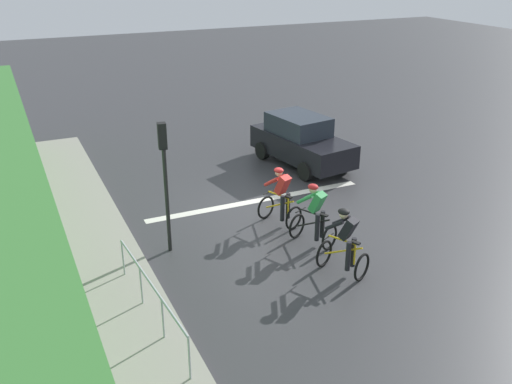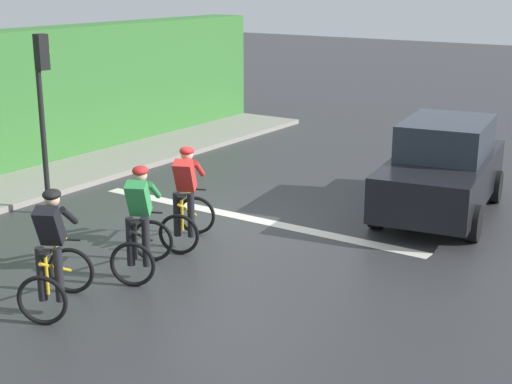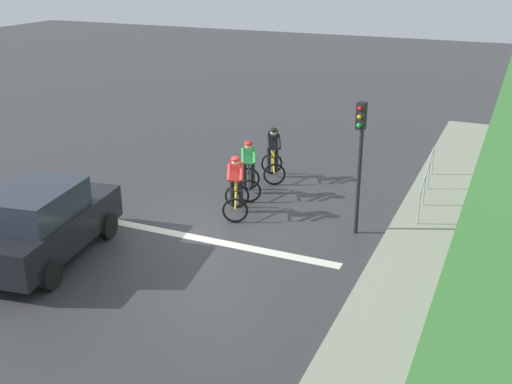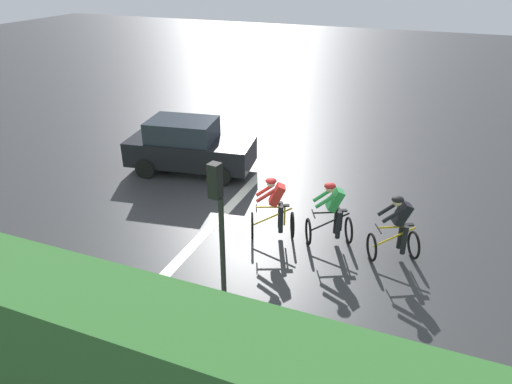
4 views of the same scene
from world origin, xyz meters
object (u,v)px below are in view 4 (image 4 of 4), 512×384
Objects in this scene: cyclist_lead at (397,229)px; pedestrian_railing_kerbside at (362,379)px; car_black at (189,146)px; cyclist_second at (331,215)px; cyclist_mid at (274,209)px; traffic_light_near_crossing at (219,221)px.

pedestrian_railing_kerbside is (4.63, 0.05, 0.01)m from cyclist_lead.
car_black is 10.18m from pedestrian_railing_kerbside.
cyclist_second is 1.42m from cyclist_mid.
cyclist_lead and cyclist_second have the same top height.
cyclist_lead is 4.63m from pedestrian_railing_kerbside.
cyclist_lead is 0.41× the size of pedestrian_railing_kerbside.
cyclist_mid is 0.38× the size of car_black.
pedestrian_railing_kerbside is at bearing 67.08° from traffic_light_near_crossing.
cyclist_lead and cyclist_mid have the same top height.
cyclist_mid is at bearing -145.95° from pedestrian_railing_kerbside.
car_black reaches higher than cyclist_lead.
cyclist_second is 6.02m from car_black.
cyclist_mid is 0.41× the size of pedestrian_railing_kerbside.
car_black reaches higher than cyclist_second.
car_black is at bearing -146.01° from traffic_light_near_crossing.
traffic_light_near_crossing is (6.10, 4.11, 1.35)m from car_black.
cyclist_mid reaches higher than pedestrian_railing_kerbside.
car_black reaches higher than pedestrian_railing_kerbside.
cyclist_second is 1.00× the size of cyclist_mid.
cyclist_second is at bearing 159.46° from traffic_light_near_crossing.
cyclist_lead is 1.00× the size of cyclist_mid.
cyclist_lead is at bearing 68.83° from car_black.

